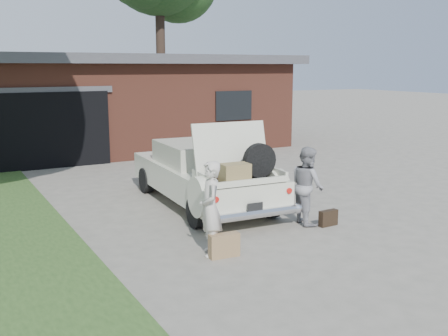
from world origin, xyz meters
TOP-DOWN VIEW (x-y plane):
  - ground at (0.00, 0.00)m, footprint 90.00×90.00m
  - house at (0.98, 11.47)m, footprint 12.80×7.80m
  - sedan at (0.39, 2.19)m, footprint 2.05×4.69m
  - woman_left at (-0.90, -0.58)m, footprint 0.51×0.63m
  - woman_right at (1.46, 0.03)m, footprint 0.67×0.79m
  - suitcase_left at (-0.78, -0.79)m, footprint 0.49×0.19m
  - suitcase_right at (1.70, -0.32)m, footprint 0.39×0.14m

SIDE VIEW (x-z plane):
  - ground at x=0.00m, z-range 0.00..0.00m
  - suitcase_right at x=1.70m, z-range 0.00..0.30m
  - suitcase_left at x=-0.78m, z-range 0.00..0.37m
  - sedan at x=0.39m, z-range -0.27..1.62m
  - woman_right at x=1.46m, z-range 0.00..1.46m
  - woman_left at x=-0.90m, z-range 0.00..1.49m
  - house at x=0.98m, z-range 0.02..3.32m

